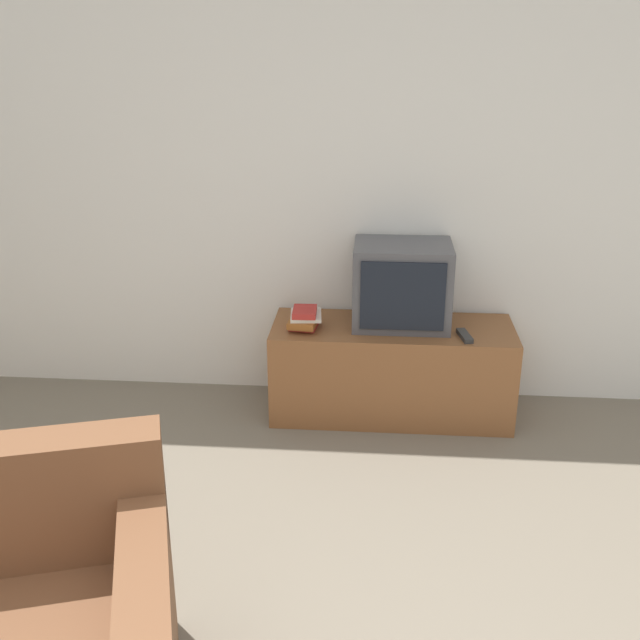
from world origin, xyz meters
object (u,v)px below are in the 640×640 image
object	(u,v)px
television	(402,285)
book_stack	(304,318)
tv_stand	(391,370)
remote_on_stand	(465,336)

from	to	relation	value
television	book_stack	bearing A→B (deg)	-167.98
television	tv_stand	bearing A→B (deg)	-129.22
tv_stand	book_stack	xyz separation A→B (m)	(-0.46, -0.06, 0.30)
television	book_stack	size ratio (longest dim) A/B	2.24
tv_stand	book_stack	bearing A→B (deg)	-172.71
book_stack	television	bearing A→B (deg)	12.02
book_stack	remote_on_stand	size ratio (longest dim) A/B	1.35
television	remote_on_stand	xyz separation A→B (m)	(0.32, -0.18, -0.20)
television	remote_on_stand	world-z (taller)	television
television	remote_on_stand	bearing A→B (deg)	-29.08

